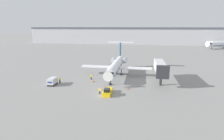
% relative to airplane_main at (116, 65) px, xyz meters
% --- Properties ---
extents(ground_plane, '(600.00, 600.00, 0.00)m').
position_rel_airplane_main_xyz_m(ground_plane, '(-0.35, -17.03, -3.38)').
color(ground_plane, gray).
extents(terminal_building, '(180.00, 16.80, 14.36)m').
position_rel_airplane_main_xyz_m(terminal_building, '(-0.35, 102.97, 3.83)').
color(terminal_building, '#B2B2B7').
rests_on(terminal_building, ground).
extents(airplane_main, '(23.05, 24.95, 9.96)m').
position_rel_airplane_main_xyz_m(airplane_main, '(0.00, 0.00, 0.00)').
color(airplane_main, white).
rests_on(airplane_main, ground).
extents(pushback_tug, '(1.81, 4.46, 1.76)m').
position_rel_airplane_main_xyz_m(pushback_tug, '(0.24, -16.77, -2.73)').
color(pushback_tug, yellow).
rests_on(pushback_tug, ground).
extents(luggage_cart, '(1.76, 2.97, 2.01)m').
position_rel_airplane_main_xyz_m(luggage_cart, '(-16.01, -12.46, -2.37)').
color(luggage_cart, '#232326').
rests_on(luggage_cart, ground).
extents(worker_near_tug, '(0.40, 0.24, 1.70)m').
position_rel_airplane_main_xyz_m(worker_near_tug, '(-1.64, -16.95, -2.49)').
color(worker_near_tug, '#232838').
rests_on(worker_near_tug, ground).
extents(worker_by_wing, '(0.40, 0.24, 1.69)m').
position_rel_airplane_main_xyz_m(worker_by_wing, '(-6.78, -5.86, -2.50)').
color(worker_by_wing, '#232838').
rests_on(worker_by_wing, ground).
extents(worker_on_apron, '(0.40, 0.24, 1.67)m').
position_rel_airplane_main_xyz_m(worker_on_apron, '(-14.75, -10.56, -2.51)').
color(worker_on_apron, '#232838').
rests_on(worker_on_apron, ground).
extents(traffic_cone_left, '(0.63, 0.63, 0.71)m').
position_rel_airplane_main_xyz_m(traffic_cone_left, '(-5.56, -8.04, -3.04)').
color(traffic_cone_left, black).
rests_on(traffic_cone_left, ground).
extents(traffic_cone_right, '(0.52, 0.52, 0.68)m').
position_rel_airplane_main_xyz_m(traffic_cone_right, '(4.87, -12.49, -3.05)').
color(traffic_cone_right, black).
rests_on(traffic_cone_right, ground).
extents(jet_bridge, '(3.20, 12.35, 6.19)m').
position_rel_airplane_main_xyz_m(jet_bridge, '(13.42, -5.74, 1.07)').
color(jet_bridge, '#2D2D33').
rests_on(jet_bridge, ground).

